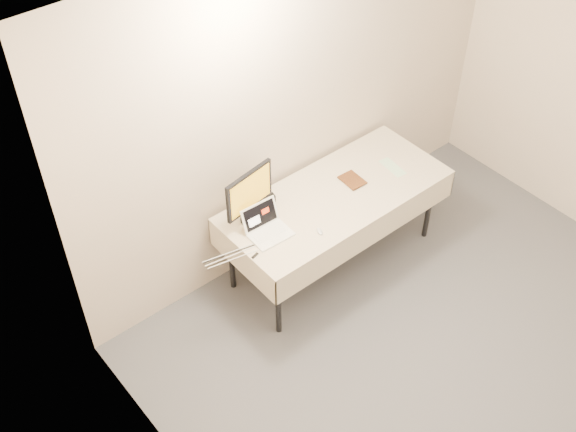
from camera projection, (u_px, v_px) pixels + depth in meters
ground at (531, 426)px, 4.96m from camera, size 5.00×5.00×0.00m
back_wall at (299, 103)px, 5.44m from camera, size 4.00×0.10×2.70m
table at (336, 200)px, 5.65m from camera, size 1.86×0.81×0.74m
laptop at (266, 227)px, 5.27m from camera, size 0.31×0.29×0.20m
monitor at (249, 193)px, 5.21m from camera, size 0.44×0.18×0.46m
book at (346, 175)px, 5.62m from camera, size 0.15×0.03×0.20m
alarm_clock at (266, 199)px, 5.52m from camera, size 0.15×0.08×0.06m
clicker at (320, 231)px, 5.29m from camera, size 0.06×0.09×0.02m
paper_form at (393, 167)px, 5.84m from camera, size 0.13×0.26×0.00m
usb_dongle at (255, 256)px, 5.12m from camera, size 0.06×0.03×0.01m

